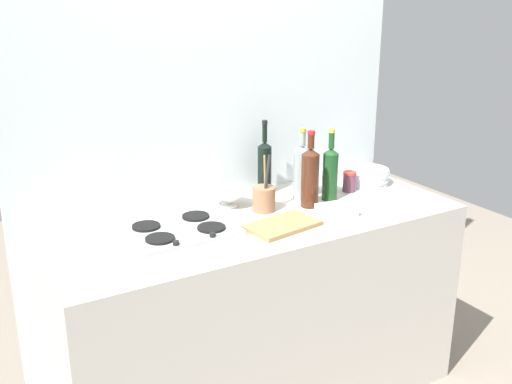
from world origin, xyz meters
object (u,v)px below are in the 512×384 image
at_px(plate_stack, 367,176).
at_px(butter_dish, 336,210).
at_px(wine_bottle_mid_right, 330,173).
at_px(wine_bottle_leftmost, 302,171).
at_px(utensil_crock, 264,198).
at_px(condiment_jar_front, 349,182).
at_px(wine_bottle_rightmost, 310,176).
at_px(stovetop_hob, 179,230).
at_px(condiment_jar_rear, 329,183).
at_px(mixing_bowl, 229,198).
at_px(wine_bottle_mid_left, 265,166).
at_px(cutting_board, 282,225).

xyz_separation_m(plate_stack, butter_dish, (-0.41, -0.28, -0.01)).
bearing_deg(wine_bottle_mid_right, plate_stack, 16.74).
distance_m(wine_bottle_leftmost, utensil_crock, 0.25).
xyz_separation_m(butter_dish, utensil_crock, (-0.24, 0.21, 0.03)).
bearing_deg(condiment_jar_front, wine_bottle_rightmost, -165.59).
bearing_deg(stovetop_hob, wine_bottle_leftmost, 8.94).
bearing_deg(condiment_jar_rear, plate_stack, -1.44).
bearing_deg(mixing_bowl, butter_dish, -45.25).
distance_m(wine_bottle_rightmost, condiment_jar_rear, 0.26).
height_order(wine_bottle_mid_right, condiment_jar_front, wine_bottle_mid_right).
distance_m(stovetop_hob, condiment_jar_front, 0.92).
distance_m(wine_bottle_leftmost, mixing_bowl, 0.36).
bearing_deg(plate_stack, utensil_crock, -174.40).
height_order(plate_stack, mixing_bowl, plate_stack).
bearing_deg(butter_dish, wine_bottle_rightmost, 100.92).
distance_m(plate_stack, condiment_jar_front, 0.16).
xyz_separation_m(condiment_jar_front, condiment_jar_rear, (-0.08, 0.05, -0.01)).
bearing_deg(utensil_crock, plate_stack, 5.60).
relative_size(stovetop_hob, wine_bottle_mid_left, 1.24).
bearing_deg(butter_dish, cutting_board, 178.58).
xyz_separation_m(utensil_crock, cutting_board, (-0.04, -0.21, -0.05)).
relative_size(butter_dish, condiment_jar_front, 1.66).
bearing_deg(condiment_jar_front, cutting_board, -156.93).
distance_m(wine_bottle_mid_right, condiment_jar_rear, 0.15).
bearing_deg(utensil_crock, stovetop_hob, -173.25).
height_order(wine_bottle_mid_right, butter_dish, wine_bottle_mid_right).
distance_m(wine_bottle_mid_right, butter_dish, 0.23).
relative_size(stovetop_hob, cutting_board, 1.46).
height_order(plate_stack, condiment_jar_front, condiment_jar_front).
bearing_deg(mixing_bowl, wine_bottle_rightmost, -30.79).
distance_m(wine_bottle_mid_right, mixing_bowl, 0.48).
distance_m(wine_bottle_leftmost, condiment_jar_front, 0.27).
distance_m(plate_stack, cutting_board, 0.73).
distance_m(condiment_jar_front, condiment_jar_rear, 0.10).
distance_m(wine_bottle_mid_left, mixing_bowl, 0.26).
bearing_deg(wine_bottle_mid_left, cutting_board, -111.61).
height_order(mixing_bowl, cutting_board, mixing_bowl).
bearing_deg(cutting_board, butter_dish, -1.42).
distance_m(wine_bottle_mid_right, wine_bottle_rightmost, 0.13).
bearing_deg(mixing_bowl, cutting_board, -78.77).
bearing_deg(condiment_jar_front, wine_bottle_mid_right, -162.97).
relative_size(wine_bottle_rightmost, condiment_jar_front, 3.55).
distance_m(butter_dish, condiment_jar_rear, 0.33).
xyz_separation_m(plate_stack, condiment_jar_rear, (-0.23, 0.01, -0.00)).
height_order(plate_stack, cutting_board, plate_stack).
relative_size(stovetop_hob, butter_dish, 2.70).
bearing_deg(wine_bottle_mid_left, wine_bottle_leftmost, -52.69).
bearing_deg(wine_bottle_leftmost, stovetop_hob, -171.06).
height_order(wine_bottle_leftmost, wine_bottle_rightmost, wine_bottle_rightmost).
bearing_deg(condiment_jar_rear, wine_bottle_mid_right, -126.26).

